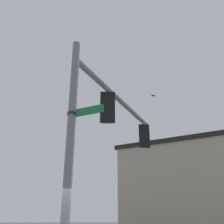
{
  "coord_description": "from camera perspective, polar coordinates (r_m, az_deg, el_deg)",
  "views": [
    {
      "loc": [
        0.82,
        -6.38,
        2.01
      ],
      "look_at": [
        1.22,
        2.26,
        5.48
      ],
      "focal_mm": 39.23,
      "sensor_mm": 36.0,
      "label": 1
    }
  ],
  "objects": [
    {
      "name": "street_name_sign",
      "position": [
        6.75,
        -7.35,
        -0.05
      ],
      "size": [
        1.0,
        0.61,
        0.22
      ],
      "color": "#147238"
    },
    {
      "name": "traffic_light_mid_inner",
      "position": [
        12.62,
        7.39,
        -5.75
      ],
      "size": [
        0.54,
        0.49,
        1.31
      ],
      "color": "black"
    },
    {
      "name": "traffic_light_nearest_pole",
      "position": [
        9.01,
        -1.06,
        0.73
      ],
      "size": [
        0.54,
        0.49,
        1.31
      ],
      "color": "black"
    },
    {
      "name": "storefront_building",
      "position": [
        19.1,
        19.26,
        -16.8
      ],
      "size": [
        11.63,
        10.54,
        6.58
      ],
      "color": "#A89E89",
      "rests_on": "ground"
    },
    {
      "name": "mast_arm",
      "position": [
        10.32,
        2.01,
        2.57
      ],
      "size": [
        3.41,
        6.09,
        0.22
      ],
      "primitive_type": "cylinder",
      "rotation": [
        0.0,
        1.57,
        1.08
      ],
      "color": "slate"
    },
    {
      "name": "signal_pole",
      "position": [
        6.59,
        -9.84,
        -9.05
      ],
      "size": [
        0.23,
        0.23,
        6.87
      ],
      "primitive_type": "cylinder",
      "color": "slate",
      "rests_on": "ground"
    },
    {
      "name": "bird_flying",
      "position": [
        15.54,
        9.55,
        3.8
      ],
      "size": [
        0.27,
        0.22,
        0.09
      ],
      "color": "black"
    }
  ]
}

